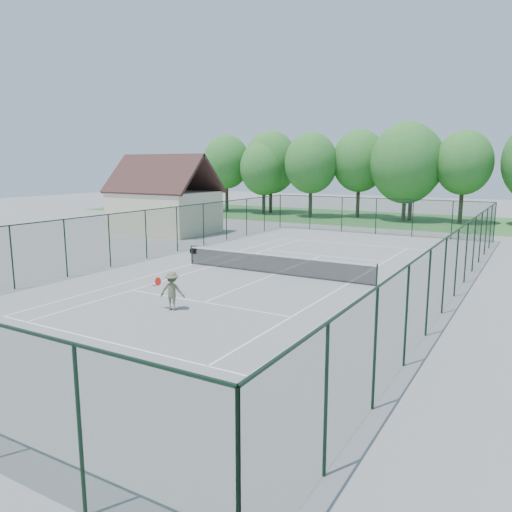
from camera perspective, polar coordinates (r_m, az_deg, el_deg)
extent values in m
plane|color=gray|center=(26.58, 2.16, -2.08)|extent=(140.00, 140.00, 0.00)
cube|color=#397633|center=(54.61, 17.12, 3.91)|extent=(80.00, 16.00, 0.01)
cube|color=white|center=(37.32, 10.75, 1.37)|extent=(10.97, 0.08, 0.01)
cube|color=white|center=(17.38, -16.79, -9.33)|extent=(10.97, 0.08, 0.01)
cube|color=white|center=(32.26, 7.50, 0.06)|extent=(8.23, 0.08, 0.01)
cube|color=white|center=(21.30, -5.97, -5.28)|extent=(8.23, 0.08, 0.01)
cube|color=white|center=(24.56, 13.56, -3.40)|extent=(0.08, 23.77, 0.01)
cube|color=white|center=(29.48, -7.30, -0.91)|extent=(0.08, 23.77, 0.01)
cube|color=white|center=(24.97, 10.55, -3.06)|extent=(0.08, 23.77, 0.01)
cube|color=white|center=(28.69, -5.12, -1.18)|extent=(0.08, 23.77, 0.01)
cube|color=white|center=(26.57, 2.16, -2.08)|extent=(0.08, 12.80, 0.01)
cylinder|color=black|center=(29.39, -7.34, 0.14)|extent=(0.08, 0.08, 1.10)
cylinder|color=black|center=(24.44, 13.65, -2.16)|extent=(0.08, 0.08, 1.10)
cube|color=black|center=(26.47, 2.17, -1.03)|extent=(11.00, 0.02, 0.96)
cube|color=white|center=(26.38, 2.18, 0.04)|extent=(11.00, 0.05, 0.07)
cube|color=#1B3524|center=(42.91, 13.55, 4.43)|extent=(18.00, 0.02, 3.00)
cube|color=#1B3524|center=(23.54, 21.93, -0.74)|extent=(0.02, 36.00, 3.00)
cube|color=#1B3524|center=(31.47, -12.46, 2.41)|extent=(0.02, 36.00, 3.00)
cube|color=black|center=(42.79, 13.64, 6.43)|extent=(18.00, 0.05, 0.05)
cube|color=black|center=(23.31, 22.18, 2.88)|extent=(0.05, 36.00, 0.05)
cube|color=black|center=(31.31, -12.57, 5.13)|extent=(0.05, 36.00, 0.05)
cube|color=beige|center=(43.50, -10.41, 4.96)|extent=(8.00, 6.00, 3.50)
cube|color=#462A25|center=(44.47, -9.28, 9.31)|extent=(8.60, 3.27, 3.27)
cube|color=#462A25|center=(42.19, -11.89, 9.17)|extent=(8.60, 3.27, 3.27)
cylinder|color=#3B2B1C|center=(60.30, 1.68, 6.93)|extent=(0.40, 0.40, 4.20)
ellipsoid|color=#3A8234|center=(60.19, 1.70, 10.63)|extent=(6.40, 6.40, 7.40)
cylinder|color=#3B2B1C|center=(54.43, 17.24, 6.10)|extent=(0.40, 0.40, 4.20)
ellipsoid|color=#3A8234|center=(54.31, 17.46, 10.20)|extent=(6.40, 6.40, 7.40)
cube|color=black|center=(34.30, -7.13, 0.91)|extent=(0.35, 0.21, 0.27)
cube|color=black|center=(32.96, -7.19, 0.56)|extent=(0.44, 0.32, 0.31)
imported|color=#646848|center=(20.21, -9.55, -3.95)|extent=(1.15, 0.88, 1.56)
sphere|color=#EEF43C|center=(19.75, -5.95, -4.16)|extent=(0.07, 0.07, 0.07)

